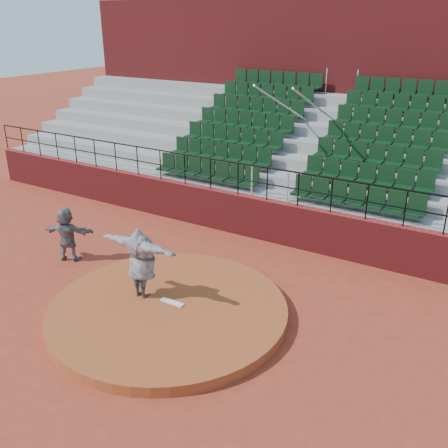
{
  "coord_description": "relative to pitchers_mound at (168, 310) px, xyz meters",
  "views": [
    {
      "loc": [
        6.19,
        -7.8,
        6.43
      ],
      "look_at": [
        0.0,
        2.5,
        1.4
      ],
      "focal_mm": 40.0,
      "sensor_mm": 36.0,
      "label": 1
    }
  ],
  "objects": [
    {
      "name": "seating_deck",
      "position": [
        0.0,
        8.64,
        1.33
      ],
      "size": [
        24.0,
        5.97,
        4.63
      ],
      "color": "gray",
      "rests_on": "ground"
    },
    {
      "name": "pitcher",
      "position": [
        -0.8,
        0.08,
        1.0
      ],
      "size": [
        2.16,
        0.6,
        1.75
      ],
      "primitive_type": "imported",
      "rotation": [
        0.0,
        0.0,
        3.13
      ],
      "color": "black",
      "rests_on": "pitchers_mound"
    },
    {
      "name": "press_box_facade",
      "position": [
        0.0,
        12.6,
        3.43
      ],
      "size": [
        24.0,
        3.0,
        7.1
      ],
      "primitive_type": "cube",
      "color": "maroon",
      "rests_on": "ground"
    },
    {
      "name": "pitchers_mound",
      "position": [
        0.0,
        0.0,
        0.0
      ],
      "size": [
        5.5,
        5.5,
        0.25
      ],
      "primitive_type": "cylinder",
      "color": "#A34B24",
      "rests_on": "ground"
    },
    {
      "name": "fielder",
      "position": [
        -4.14,
        0.86,
        0.66
      ],
      "size": [
        1.52,
        0.96,
        1.57
      ],
      "primitive_type": "imported",
      "rotation": [
        0.0,
        0.0,
        3.51
      ],
      "color": "black",
      "rests_on": "ground"
    },
    {
      "name": "pitching_rubber",
      "position": [
        0.0,
        0.15,
        0.14
      ],
      "size": [
        0.6,
        0.15,
        0.03
      ],
      "primitive_type": "cube",
      "color": "white",
      "rests_on": "pitchers_mound"
    },
    {
      "name": "ground",
      "position": [
        0.0,
        0.0,
        -0.12
      ],
      "size": [
        90.0,
        90.0,
        0.0
      ],
      "primitive_type": "plane",
      "color": "#9C3723",
      "rests_on": "ground"
    },
    {
      "name": "boundary_wall",
      "position": [
        0.0,
        5.0,
        0.53
      ],
      "size": [
        24.0,
        0.3,
        1.3
      ],
      "primitive_type": "cube",
      "color": "maroon",
      "rests_on": "ground"
    },
    {
      "name": "wall_railing",
      "position": [
        0.0,
        5.0,
        1.9
      ],
      "size": [
        24.04,
        0.05,
        1.03
      ],
      "color": "black",
      "rests_on": "boundary_wall"
    }
  ]
}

